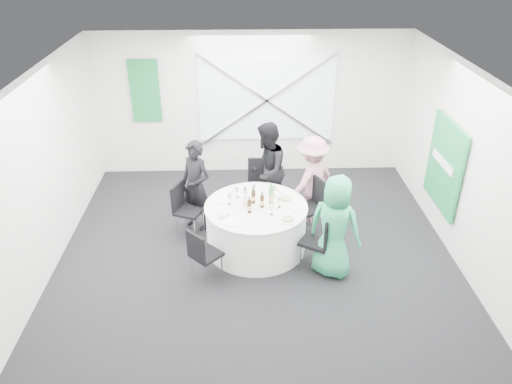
{
  "coord_description": "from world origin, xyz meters",
  "views": [
    {
      "loc": [
        -0.23,
        -6.26,
        4.55
      ],
      "look_at": [
        0.0,
        0.2,
        1.0
      ],
      "focal_mm": 35.0,
      "sensor_mm": 36.0,
      "label": 1
    }
  ],
  "objects_px": {
    "person_man_back": "(267,170)",
    "clear_water_bottle": "(245,201)",
    "chair_back_left": "(184,206)",
    "person_man_back_left": "(196,186)",
    "chair_back": "(260,183)",
    "person_woman_green": "(335,227)",
    "chair_front_left": "(202,252)",
    "person_woman_pink": "(311,180)",
    "banquet_table": "(256,227)",
    "chair_back_right": "(313,202)",
    "chair_front_right": "(322,238)",
    "green_water_bottle": "(271,196)"
  },
  "relations": [
    {
      "from": "chair_back",
      "to": "chair_back_right",
      "type": "height_order",
      "value": "chair_back"
    },
    {
      "from": "chair_front_left",
      "to": "chair_back_left",
      "type": "bearing_deg",
      "value": -28.57
    },
    {
      "from": "chair_back",
      "to": "green_water_bottle",
      "type": "distance_m",
      "value": 1.07
    },
    {
      "from": "chair_back",
      "to": "person_woman_green",
      "type": "height_order",
      "value": "person_woman_green"
    },
    {
      "from": "chair_back",
      "to": "person_woman_green",
      "type": "relative_size",
      "value": 0.64
    },
    {
      "from": "person_woman_pink",
      "to": "person_woman_green",
      "type": "relative_size",
      "value": 0.98
    },
    {
      "from": "chair_back",
      "to": "chair_front_right",
      "type": "relative_size",
      "value": 1.07
    },
    {
      "from": "person_woman_pink",
      "to": "green_water_bottle",
      "type": "relative_size",
      "value": 4.59
    },
    {
      "from": "chair_back",
      "to": "chair_front_left",
      "type": "xyz_separation_m",
      "value": [
        -0.89,
        -1.84,
        -0.1
      ]
    },
    {
      "from": "chair_back_right",
      "to": "person_woman_pink",
      "type": "height_order",
      "value": "person_woman_pink"
    },
    {
      "from": "person_man_back",
      "to": "chair_front_left",
      "type": "bearing_deg",
      "value": -16.99
    },
    {
      "from": "person_woman_pink",
      "to": "green_water_bottle",
      "type": "distance_m",
      "value": 1.05
    },
    {
      "from": "chair_back_right",
      "to": "person_woman_pink",
      "type": "bearing_deg",
      "value": 151.95
    },
    {
      "from": "chair_front_left",
      "to": "green_water_bottle",
      "type": "bearing_deg",
      "value": -95.11
    },
    {
      "from": "chair_front_right",
      "to": "chair_back",
      "type": "bearing_deg",
      "value": -122.31
    },
    {
      "from": "chair_front_left",
      "to": "green_water_bottle",
      "type": "height_order",
      "value": "green_water_bottle"
    },
    {
      "from": "chair_back_left",
      "to": "person_woman_green",
      "type": "xyz_separation_m",
      "value": [
        2.21,
        -1.12,
        0.26
      ]
    },
    {
      "from": "chair_back",
      "to": "clear_water_bottle",
      "type": "height_order",
      "value": "clear_water_bottle"
    },
    {
      "from": "chair_back_right",
      "to": "banquet_table",
      "type": "bearing_deg",
      "value": -90.0
    },
    {
      "from": "banquet_table",
      "to": "chair_front_right",
      "type": "relative_size",
      "value": 1.69
    },
    {
      "from": "person_man_back",
      "to": "person_woman_green",
      "type": "bearing_deg",
      "value": 37.95
    },
    {
      "from": "person_man_back",
      "to": "chair_back",
      "type": "bearing_deg",
      "value": -79.02
    },
    {
      "from": "banquet_table",
      "to": "green_water_bottle",
      "type": "distance_m",
      "value": 0.57
    },
    {
      "from": "chair_back_right",
      "to": "green_water_bottle",
      "type": "distance_m",
      "value": 0.86
    },
    {
      "from": "person_man_back_left",
      "to": "person_woman_pink",
      "type": "bearing_deg",
      "value": 39.83
    },
    {
      "from": "person_man_back",
      "to": "clear_water_bottle",
      "type": "distance_m",
      "value": 1.19
    },
    {
      "from": "chair_front_left",
      "to": "person_man_back_left",
      "type": "height_order",
      "value": "person_man_back_left"
    },
    {
      "from": "chair_back_right",
      "to": "chair_front_right",
      "type": "height_order",
      "value": "chair_back_right"
    },
    {
      "from": "chair_back_left",
      "to": "person_man_back_left",
      "type": "bearing_deg",
      "value": -20.18
    },
    {
      "from": "chair_back_left",
      "to": "person_man_back_left",
      "type": "distance_m",
      "value": 0.37
    },
    {
      "from": "chair_back",
      "to": "chair_back_left",
      "type": "distance_m",
      "value": 1.38
    },
    {
      "from": "person_man_back",
      "to": "green_water_bottle",
      "type": "height_order",
      "value": "person_man_back"
    },
    {
      "from": "person_man_back",
      "to": "clear_water_bottle",
      "type": "xyz_separation_m",
      "value": [
        -0.38,
        -1.13,
        0.04
      ]
    },
    {
      "from": "person_woman_green",
      "to": "chair_front_left",
      "type": "bearing_deg",
      "value": 34.69
    },
    {
      "from": "person_woman_green",
      "to": "chair_back_right",
      "type": "bearing_deg",
      "value": -51.09
    },
    {
      "from": "person_man_back",
      "to": "person_woman_green",
      "type": "distance_m",
      "value": 1.93
    },
    {
      "from": "person_woman_green",
      "to": "person_man_back",
      "type": "bearing_deg",
      "value": -32.47
    },
    {
      "from": "banquet_table",
      "to": "chair_back_right",
      "type": "bearing_deg",
      "value": 25.18
    },
    {
      "from": "chair_back",
      "to": "chair_back_left",
      "type": "xyz_separation_m",
      "value": [
        -1.24,
        -0.6,
        -0.07
      ]
    },
    {
      "from": "chair_back_left",
      "to": "chair_front_right",
      "type": "height_order",
      "value": "chair_front_right"
    },
    {
      "from": "green_water_bottle",
      "to": "clear_water_bottle",
      "type": "distance_m",
      "value": 0.41
    },
    {
      "from": "banquet_table",
      "to": "clear_water_bottle",
      "type": "height_order",
      "value": "clear_water_bottle"
    },
    {
      "from": "banquet_table",
      "to": "chair_back_right",
      "type": "height_order",
      "value": "chair_back_right"
    },
    {
      "from": "chair_back",
      "to": "person_man_back",
      "type": "height_order",
      "value": "person_man_back"
    },
    {
      "from": "chair_front_right",
      "to": "green_water_bottle",
      "type": "relative_size",
      "value": 2.79
    },
    {
      "from": "chair_front_left",
      "to": "person_man_back_left",
      "type": "relative_size",
      "value": 0.54
    },
    {
      "from": "chair_back_left",
      "to": "person_man_back",
      "type": "relative_size",
      "value": 0.53
    },
    {
      "from": "person_man_back",
      "to": "person_woman_green",
      "type": "xyz_separation_m",
      "value": [
        0.86,
        -1.72,
        -0.05
      ]
    },
    {
      "from": "banquet_table",
      "to": "person_man_back_left",
      "type": "height_order",
      "value": "person_man_back_left"
    },
    {
      "from": "chair_back_left",
      "to": "person_man_back_left",
      "type": "relative_size",
      "value": 0.57
    }
  ]
}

